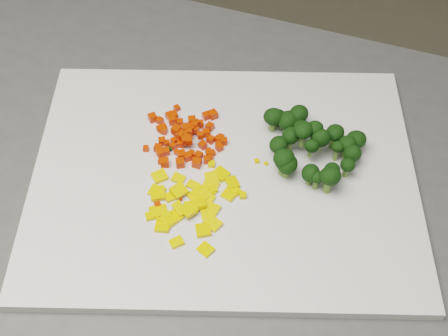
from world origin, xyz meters
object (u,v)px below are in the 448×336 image
(cutting_board, at_px, (224,176))
(broccoli_pile, at_px, (314,137))
(counter_block, at_px, (221,334))
(pepper_pile, at_px, (192,204))
(carrot_pile, at_px, (184,130))

(cutting_board, bearing_deg, broccoli_pile, 33.59)
(cutting_board, bearing_deg, counter_block, 176.86)
(counter_block, distance_m, cutting_board, 0.46)
(cutting_board, xyz_separation_m, pepper_pile, (-0.02, -0.06, 0.01))
(carrot_pile, distance_m, pepper_pile, 0.11)
(carrot_pile, height_order, pepper_pile, carrot_pile)
(pepper_pile, bearing_deg, cutting_board, 70.16)
(counter_block, xyz_separation_m, pepper_pile, (-0.02, -0.06, 0.47))
(cutting_board, relative_size, carrot_pile, 4.50)
(carrot_pile, relative_size, broccoli_pile, 0.83)
(counter_block, distance_m, pepper_pile, 0.47)
(counter_block, xyz_separation_m, broccoli_pile, (0.10, 0.06, 0.49))
(cutting_board, height_order, broccoli_pile, broccoli_pile)
(cutting_board, xyz_separation_m, broccoli_pile, (0.09, 0.06, 0.03))
(cutting_board, height_order, carrot_pile, carrot_pile)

